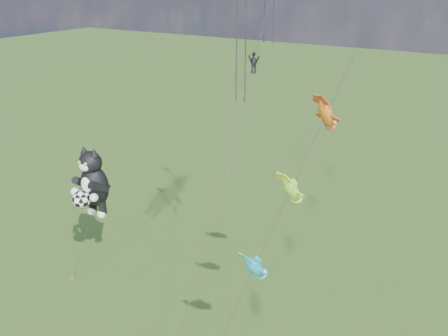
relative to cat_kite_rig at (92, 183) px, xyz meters
The scene contains 4 objects.
ground 11.05m from the cat_kite_rig, 100.81° to the right, with size 300.00×300.00×0.00m, color #19370D.
cat_kite_rig is the anchor object (origin of this frame).
fish_windsock_rig 18.14m from the cat_kite_rig, 10.28° to the right, with size 4.12×15.49×20.05m.
parafoil_rig 17.65m from the cat_kite_rig, 16.83° to the left, with size 2.73×17.40×28.10m.
Camera 1 is at (27.13, -15.54, 24.13)m, focal length 35.00 mm.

